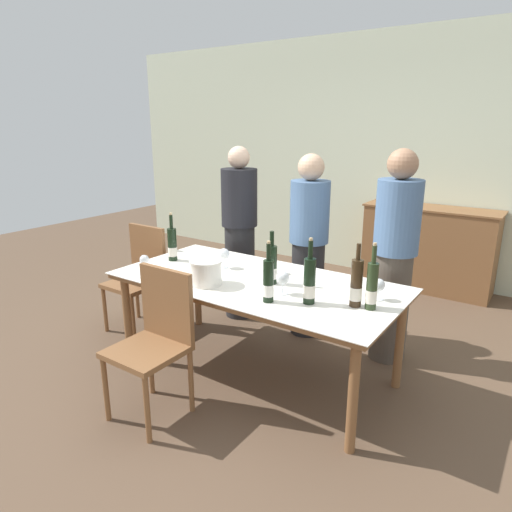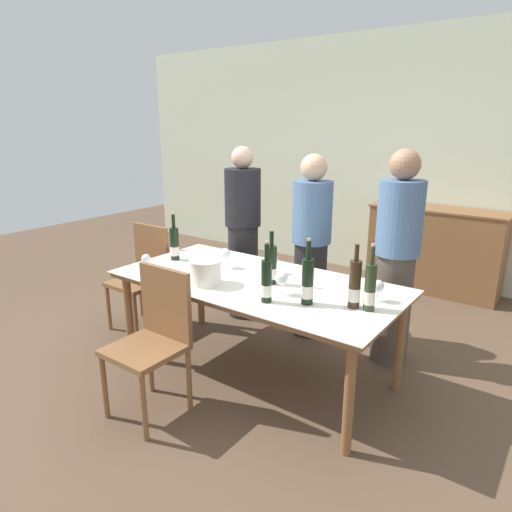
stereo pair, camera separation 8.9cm
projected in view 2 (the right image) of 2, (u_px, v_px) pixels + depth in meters
ground_plane at (256, 372)px, 3.43m from camera, size 12.00×12.00×0.00m
back_wall at (403, 159)px, 5.24m from camera, size 8.00×0.10×2.80m
sideboard_cabinet at (435, 250)px, 4.98m from camera, size 1.41×0.46×0.93m
dining_table at (256, 288)px, 3.24m from camera, size 2.04×1.00×0.73m
ice_bucket at (206, 271)px, 3.13m from camera, size 0.22×0.22×0.17m
wine_bottle_0 at (370, 288)px, 2.67m from camera, size 0.07×0.07×0.41m
wine_bottle_1 at (308, 282)px, 2.77m from camera, size 0.07×0.07×0.42m
wine_bottle_2 at (355, 285)px, 2.72m from camera, size 0.07×0.07×0.39m
wine_bottle_3 at (266, 282)px, 2.80m from camera, size 0.07×0.07×0.39m
wine_bottle_4 at (175, 244)px, 3.68m from camera, size 0.07×0.07×0.39m
wine_bottle_5 at (271, 266)px, 3.12m from camera, size 0.07×0.07×0.37m
wine_glass_0 at (273, 261)px, 3.35m from camera, size 0.07×0.07×0.14m
wine_glass_1 at (146, 259)px, 3.43m from camera, size 0.07×0.07×0.13m
wine_glass_2 at (282, 279)px, 2.93m from camera, size 0.09×0.09×0.15m
wine_glass_3 at (378, 287)px, 2.83m from camera, size 0.08×0.08×0.14m
wine_glass_4 at (225, 254)px, 3.48m from camera, size 0.09×0.09×0.15m
chair_left_end at (144, 271)px, 4.10m from camera, size 0.42×0.42×0.92m
chair_near_front at (155, 332)px, 2.86m from camera, size 0.42×0.42×0.94m
person_host at (243, 234)px, 4.24m from camera, size 0.33×0.33×1.60m
person_guest_left at (311, 247)px, 3.86m from camera, size 0.33×0.33×1.56m
person_guest_right at (396, 260)px, 3.40m from camera, size 0.33×0.33×1.63m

